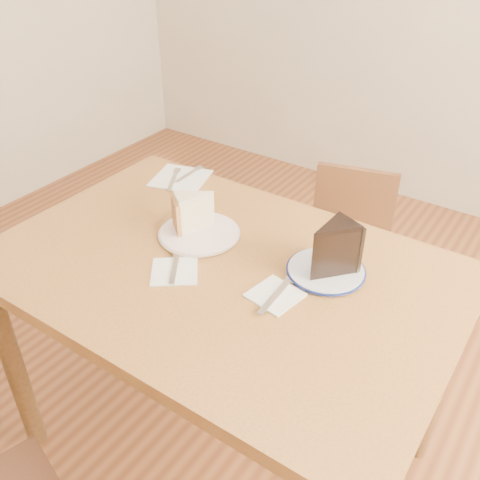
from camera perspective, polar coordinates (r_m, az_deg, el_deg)
name	(u,v)px	position (r m, az deg, el deg)	size (l,w,h in m)	color
ground	(225,444)	(1.93, -1.61, -20.91)	(4.00, 4.00, 0.00)	#4A2613
table	(221,294)	(1.44, -2.02, -5.83)	(1.20, 0.80, 0.75)	brown
chair_far	(344,257)	(2.05, 11.00, -1.78)	(0.43, 0.43, 0.71)	#381F11
plate_cream	(199,233)	(1.50, -4.37, 0.71)	(0.22, 0.22, 0.01)	white
plate_navy	(326,271)	(1.37, 9.14, -3.25)	(0.19, 0.19, 0.01)	white
carrot_cake	(196,212)	(1.49, -4.70, 2.95)	(0.07, 0.10, 0.09)	beige
chocolate_cake	(330,252)	(1.32, 9.58, -1.26)	(0.08, 0.12, 0.13)	black
napkin_cream	(175,271)	(1.37, -7.00, -3.33)	(0.12, 0.12, 0.00)	white
napkin_navy	(275,295)	(1.29, 3.76, -5.87)	(0.11, 0.11, 0.00)	white
napkin_spare	(181,178)	(1.80, -6.36, 6.57)	(0.17, 0.17, 0.00)	white
fork_cream	(175,267)	(1.37, -6.96, -2.87)	(0.01, 0.14, 0.00)	silver
knife_navy	(277,294)	(1.28, 3.98, -5.78)	(0.02, 0.17, 0.00)	silver
fork_spare	(189,174)	(1.82, -5.46, 6.99)	(0.01, 0.14, 0.00)	silver
knife_spare	(173,180)	(1.79, -7.11, 6.42)	(0.01, 0.16, 0.00)	silver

